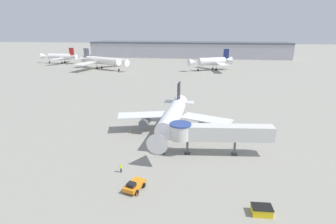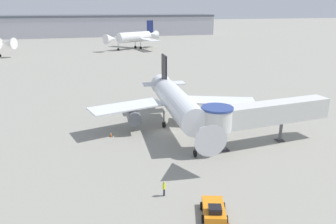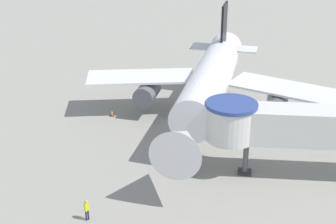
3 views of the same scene
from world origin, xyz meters
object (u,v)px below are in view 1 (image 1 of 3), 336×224
object	(u,v)px
jet_bridge	(214,132)
pushback_tug_orange	(134,185)
ground_crew_marshaller	(121,167)
background_jet_red_tail	(60,57)
traffic_cone_port_wing	(129,131)
main_airplane	(172,117)
traffic_cone_apron_front	(136,193)
service_container_yellow	(262,210)
background_jet_navy_tail	(212,61)
background_jet_gray_tail	(102,61)

from	to	relation	value
jet_bridge	pushback_tug_orange	size ratio (longest dim) A/B	4.81
jet_bridge	pushback_tug_orange	world-z (taller)	jet_bridge
ground_crew_marshaller	background_jet_red_tail	size ratio (longest dim) A/B	0.06
pushback_tug_orange	traffic_cone_port_wing	world-z (taller)	pushback_tug_orange
ground_crew_marshaller	main_airplane	bearing A→B (deg)	18.57
traffic_cone_port_wing	background_jet_red_tail	xyz separation A→B (m)	(-83.95, 117.44, 4.43)
ground_crew_marshaller	background_jet_red_tail	xyz separation A→B (m)	(-87.61, 134.71, 3.81)
traffic_cone_apron_front	background_jet_red_tail	distance (m)	168.00
service_container_yellow	ground_crew_marshaller	distance (m)	22.61
jet_bridge	main_airplane	bearing A→B (deg)	131.44
ground_crew_marshaller	background_jet_navy_tail	distance (m)	118.74
background_jet_gray_tail	main_airplane	bearing A→B (deg)	-124.00
traffic_cone_port_wing	background_jet_navy_tail	distance (m)	102.37
service_container_yellow	traffic_cone_apron_front	xyz separation A→B (m)	(-17.13, 1.47, -0.22)
background_jet_navy_tail	background_jet_red_tail	world-z (taller)	background_jet_navy_tail
service_container_yellow	ground_crew_marshaller	xyz separation A→B (m)	(-21.37, 7.35, 0.38)
main_airplane	jet_bridge	bearing A→B (deg)	-40.23
traffic_cone_port_wing	background_jet_red_tail	world-z (taller)	background_jet_red_tail
main_airplane	jet_bridge	size ratio (longest dim) A/B	1.43
main_airplane	service_container_yellow	distance (m)	29.06
pushback_tug_orange	traffic_cone_port_wing	xyz separation A→B (m)	(-7.19, 21.76, -0.37)
service_container_yellow	traffic_cone_apron_front	distance (m)	17.19
main_airplane	traffic_cone_port_wing	world-z (taller)	main_airplane
traffic_cone_port_wing	jet_bridge	bearing A→B (deg)	-23.34
service_container_yellow	traffic_cone_port_wing	xyz separation A→B (m)	(-25.04, 24.62, -0.24)
background_jet_navy_tail	jet_bridge	bearing A→B (deg)	-28.49
jet_bridge	traffic_cone_port_wing	bearing A→B (deg)	150.73
service_container_yellow	main_airplane	bearing A→B (deg)	121.26
traffic_cone_port_wing	traffic_cone_apron_front	world-z (taller)	traffic_cone_apron_front
ground_crew_marshaller	background_jet_navy_tail	xyz separation A→B (m)	(16.54, 117.50, 4.29)
background_jet_red_tail	traffic_cone_port_wing	bearing A→B (deg)	38.13
jet_bridge	traffic_cone_apron_front	world-z (taller)	jet_bridge
background_jet_gray_tail	background_jet_navy_tail	distance (m)	65.27
traffic_cone_port_wing	ground_crew_marshaller	xyz separation A→B (m)	(3.67, -17.27, 0.62)
background_jet_gray_tail	background_jet_navy_tail	world-z (taller)	background_jet_navy_tail
traffic_cone_apron_front	background_jet_gray_tail	world-z (taller)	background_jet_gray_tail
service_container_yellow	background_jet_red_tail	xyz separation A→B (m)	(-108.99, 142.06, 4.19)
traffic_cone_apron_front	ground_crew_marshaller	world-z (taller)	ground_crew_marshaller
traffic_cone_port_wing	background_jet_red_tail	size ratio (longest dim) A/B	0.03
jet_bridge	service_container_yellow	world-z (taller)	jet_bridge
traffic_cone_apron_front	background_jet_navy_tail	distance (m)	124.09
main_airplane	background_jet_red_tail	size ratio (longest dim) A/B	1.03
pushback_tug_orange	background_jet_red_tail	distance (m)	166.43
jet_bridge	background_jet_gray_tail	distance (m)	122.09
jet_bridge	traffic_cone_port_wing	distance (m)	21.11
main_airplane	pushback_tug_orange	distance (m)	22.26
pushback_tug_orange	traffic_cone_apron_front	size ratio (longest dim) A/B	5.61
background_jet_navy_tail	background_jet_red_tail	bearing A→B (deg)	-127.24
background_jet_red_tail	pushback_tug_orange	bearing A→B (deg)	35.79
background_jet_gray_tail	background_jet_red_tail	bearing A→B (deg)	87.16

